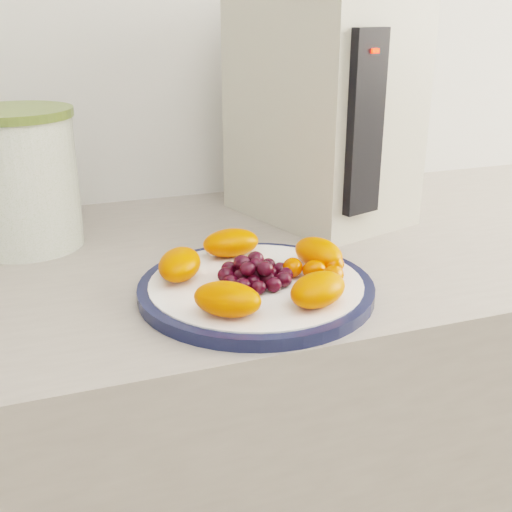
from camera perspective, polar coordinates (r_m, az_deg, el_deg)
name	(u,v)px	position (r m, az deg, el deg)	size (l,w,h in m)	color
counter	(249,496)	(1.16, -0.64, -20.53)	(3.50, 0.60, 0.90)	gray
cabinet_face	(249,510)	(1.18, -0.64, -21.61)	(3.48, 0.58, 0.84)	#897354
plate_rim	(256,289)	(0.77, 0.00, -2.93)	(0.28, 0.28, 0.01)	#131937
plate_face	(256,288)	(0.77, 0.00, -2.87)	(0.26, 0.26, 0.02)	white
canister	(22,184)	(0.97, -20.06, 6.07)	(0.15, 0.15, 0.18)	#49651C
canister_lid	(13,113)	(0.95, -20.82, 11.80)	(0.16, 0.16, 0.01)	#58692D
appliance_body	(321,112)	(1.04, 5.81, 12.61)	(0.19, 0.27, 0.34)	#BCB7A3
appliance_panel	(364,124)	(0.91, 9.60, 11.47)	(0.06, 0.02, 0.25)	black
appliance_led	(375,51)	(0.89, 10.51, 17.50)	(0.01, 0.01, 0.01)	#FF0C05
fruit_plate	(259,269)	(0.76, 0.31, -1.16)	(0.24, 0.24, 0.04)	#F44200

